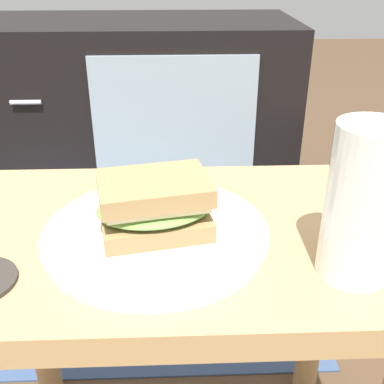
# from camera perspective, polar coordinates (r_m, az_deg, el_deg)

# --- Properties ---
(side_table) EXTENTS (0.56, 0.36, 0.46)m
(side_table) POSITION_cam_1_polar(r_m,az_deg,el_deg) (0.63, -1.64, -11.43)
(side_table) COLOR tan
(side_table) RESTS_ON ground
(tv_cabinet) EXTENTS (0.96, 0.46, 0.58)m
(tv_cabinet) POSITION_cam_1_polar(r_m,az_deg,el_deg) (1.52, -6.77, 9.17)
(tv_cabinet) COLOR black
(tv_cabinet) RESTS_ON ground
(area_rug) EXTENTS (1.07, 0.66, 0.01)m
(area_rug) POSITION_cam_1_polar(r_m,az_deg,el_deg) (1.27, -11.34, -9.93)
(area_rug) COLOR #384C72
(area_rug) RESTS_ON ground
(plate) EXTENTS (0.27, 0.27, 0.01)m
(plate) POSITION_cam_1_polar(r_m,az_deg,el_deg) (0.56, -4.26, -4.98)
(plate) COLOR silver
(plate) RESTS_ON side_table
(sandwich_front) EXTENTS (0.15, 0.12, 0.07)m
(sandwich_front) POSITION_cam_1_polar(r_m,az_deg,el_deg) (0.54, -4.40, -1.61)
(sandwich_front) COLOR #9E7A4C
(sandwich_front) RESTS_ON plate
(beer_glass) EXTENTS (0.07, 0.07, 0.16)m
(beer_glass) POSITION_cam_1_polar(r_m,az_deg,el_deg) (0.49, 20.10, -1.78)
(beer_glass) COLOR silver
(beer_glass) RESTS_ON side_table
(paper_bag) EXTENTS (0.22, 0.19, 0.30)m
(paper_bag) POSITION_cam_1_polar(r_m,az_deg,el_deg) (1.18, 18.45, -5.50)
(paper_bag) COLOR tan
(paper_bag) RESTS_ON ground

